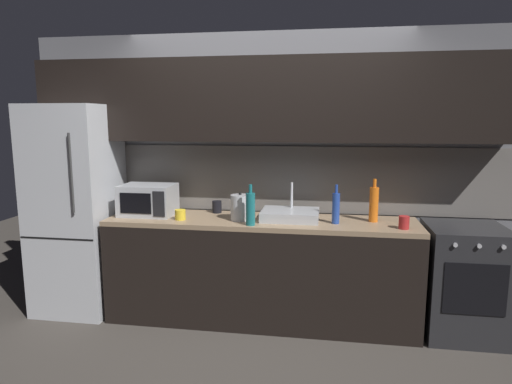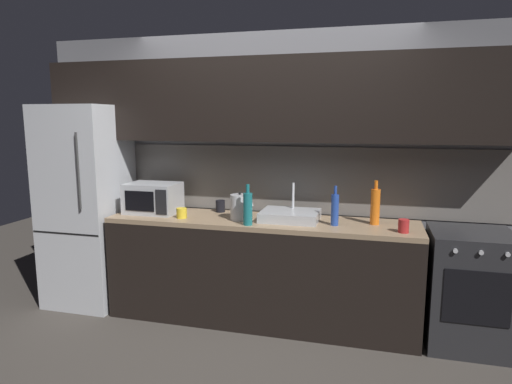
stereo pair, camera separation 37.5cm
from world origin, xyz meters
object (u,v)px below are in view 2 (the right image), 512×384
(wine_bottle_blue, at_px, (335,209))
(microwave, at_px, (153,198))
(kettle, at_px, (240,207))
(oven_range, at_px, (468,289))
(wine_bottle_orange, at_px, (375,206))
(mug_dark, at_px, (220,206))
(mug_red, at_px, (404,226))
(refrigerator, at_px, (87,206))
(mug_yellow, at_px, (182,213))
(wine_bottle_teal, at_px, (248,208))

(wine_bottle_blue, bearing_deg, microwave, 177.39)
(kettle, bearing_deg, oven_range, 1.69)
(oven_range, relative_size, wine_bottle_orange, 2.52)
(kettle, bearing_deg, mug_dark, 136.03)
(microwave, relative_size, kettle, 1.93)
(wine_bottle_orange, xyz_separation_m, wine_bottle_blue, (-0.31, -0.12, -0.02))
(wine_bottle_orange, distance_m, mug_red, 0.32)
(microwave, distance_m, mug_dark, 0.61)
(kettle, height_order, mug_red, kettle)
(refrigerator, bearing_deg, wine_bottle_blue, -1.39)
(kettle, bearing_deg, microwave, 175.05)
(wine_bottle_orange, xyz_separation_m, mug_yellow, (-1.60, -0.19, -0.11))
(oven_range, bearing_deg, wine_bottle_teal, -172.58)
(kettle, height_order, wine_bottle_teal, wine_bottle_teal)
(oven_range, xyz_separation_m, wine_bottle_teal, (-1.70, -0.22, 0.59))
(oven_range, height_order, wine_bottle_blue, wine_bottle_blue)
(kettle, distance_m, mug_red, 1.32)
(oven_range, height_order, kettle, kettle)
(oven_range, xyz_separation_m, wine_bottle_blue, (-1.03, -0.05, 0.58))
(refrigerator, xyz_separation_m, oven_range, (3.34, -0.00, -0.48))
(microwave, bearing_deg, mug_red, -4.63)
(refrigerator, xyz_separation_m, mug_red, (2.84, -0.16, 0.02))
(wine_bottle_blue, height_order, mug_red, wine_bottle_blue)
(mug_dark, bearing_deg, wine_bottle_blue, -13.77)
(wine_bottle_teal, height_order, mug_red, wine_bottle_teal)
(kettle, relative_size, mug_dark, 2.21)
(microwave, height_order, mug_red, microwave)
(oven_range, xyz_separation_m, wine_bottle_orange, (-0.72, 0.06, 0.60))
(mug_dark, bearing_deg, wine_bottle_orange, -5.87)
(wine_bottle_teal, relative_size, mug_dark, 3.07)
(wine_bottle_blue, xyz_separation_m, mug_yellow, (-1.29, -0.07, -0.09))
(refrigerator, bearing_deg, mug_red, -3.15)
(mug_yellow, bearing_deg, kettle, 7.82)
(oven_range, height_order, microwave, microwave)
(wine_bottle_teal, height_order, wine_bottle_blue, wine_bottle_teal)
(wine_bottle_orange, distance_m, mug_yellow, 1.62)
(oven_range, bearing_deg, kettle, -178.31)
(microwave, relative_size, wine_bottle_orange, 1.29)
(oven_range, xyz_separation_m, mug_red, (-0.51, -0.15, 0.50))
(refrigerator, height_order, wine_bottle_orange, refrigerator)
(wine_bottle_orange, height_order, wine_bottle_blue, wine_bottle_orange)
(kettle, bearing_deg, wine_bottle_orange, 6.08)
(mug_dark, bearing_deg, refrigerator, -170.84)
(wine_bottle_teal, xyz_separation_m, mug_dark, (-0.38, 0.43, -0.08))
(mug_red, bearing_deg, mug_yellow, 178.99)
(kettle, height_order, wine_bottle_orange, wine_bottle_orange)
(wine_bottle_blue, xyz_separation_m, mug_red, (0.52, -0.10, -0.08))
(mug_red, height_order, mug_yellow, mug_red)
(oven_range, relative_size, microwave, 1.96)
(kettle, xyz_separation_m, wine_bottle_blue, (0.79, -0.00, 0.02))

